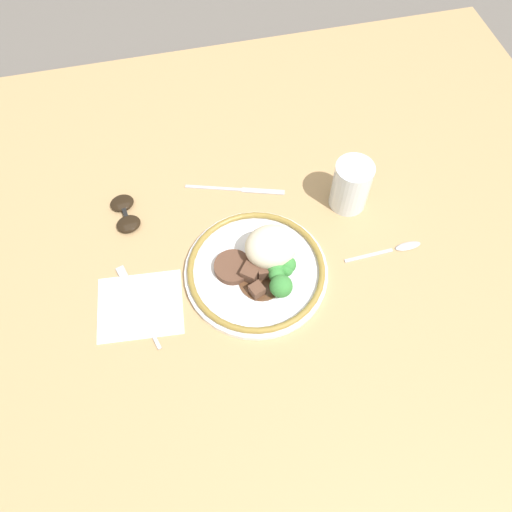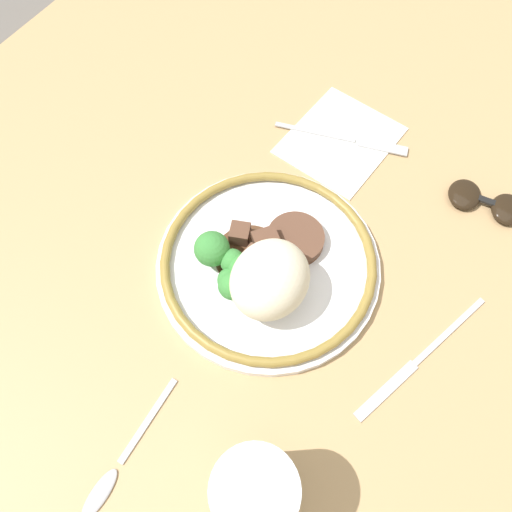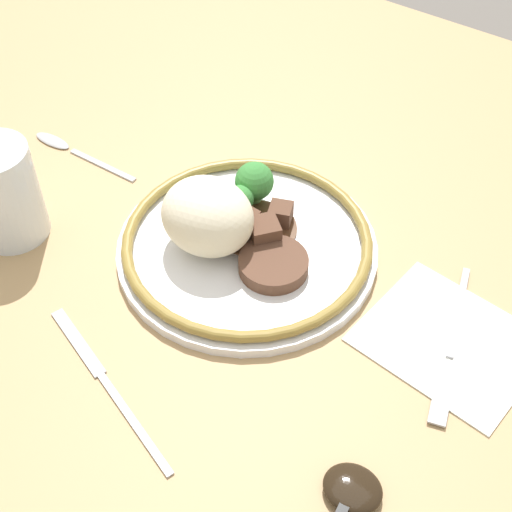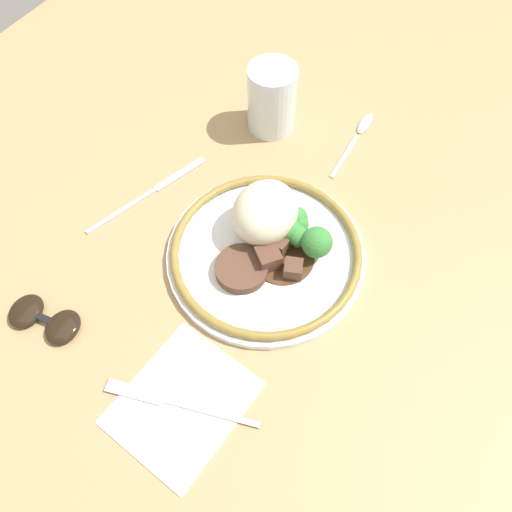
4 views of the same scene
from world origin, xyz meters
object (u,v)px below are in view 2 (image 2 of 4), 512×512
at_px(plate, 266,266).
at_px(spoon, 112,475).
at_px(juice_glass, 255,493).
at_px(fork, 354,141).
at_px(sunglasses, 486,202).
at_px(knife, 418,360).

bearing_deg(plate, spoon, -2.63).
relative_size(plate, spoon, 1.71).
relative_size(juice_glass, spoon, 0.69).
bearing_deg(fork, plate, -105.99).
bearing_deg(sunglasses, juice_glass, -16.97).
xyz_separation_m(fork, spoon, (0.52, -0.01, -0.00)).
bearing_deg(spoon, fork, 177.00).
height_order(plate, fork, plate).
distance_m(juice_glass, knife, 0.24).
xyz_separation_m(fork, sunglasses, (0.00, 0.20, 0.00)).
distance_m(plate, knife, 0.21).
distance_m(spoon, sunglasses, 0.56).
bearing_deg(knife, juice_glass, -3.38).
bearing_deg(juice_glass, sunglasses, 171.10).
bearing_deg(knife, fork, -121.88).
bearing_deg(spoon, sunglasses, 156.51).
height_order(knife, sunglasses, sunglasses).
relative_size(juice_glass, sunglasses, 1.04).
height_order(plate, sunglasses, plate).
distance_m(juice_glass, sunglasses, 0.47).
distance_m(knife, spoon, 0.35).
bearing_deg(knife, sunglasses, -159.41).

